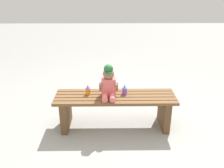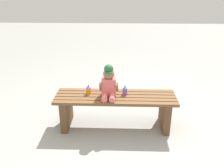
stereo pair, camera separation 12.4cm
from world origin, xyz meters
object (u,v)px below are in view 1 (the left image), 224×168
sippy_cup_right (125,90)px  child_figure (109,83)px  park_bench (115,106)px  sippy_cup_left (88,90)px

sippy_cup_right → child_figure: bearing=-165.0°
park_bench → sippy_cup_left: size_ratio=12.02×
sippy_cup_left → sippy_cup_right: (0.46, 0.00, 0.00)m
park_bench → child_figure: bearing=-172.2°
child_figure → sippy_cup_right: bearing=15.0°
child_figure → sippy_cup_right: 0.24m
park_bench → sippy_cup_left: sippy_cup_left is taller
park_bench → sippy_cup_right: (0.12, 0.04, 0.20)m
park_bench → child_figure: (-0.08, -0.01, 0.32)m
park_bench → sippy_cup_left: bearing=172.9°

